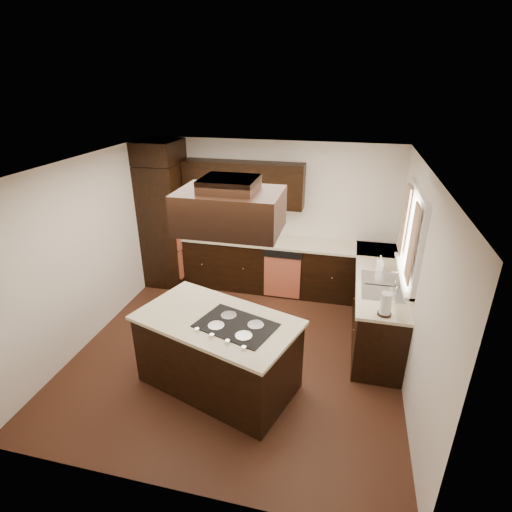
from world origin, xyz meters
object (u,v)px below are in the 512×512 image
object	(u,v)px
oven_column	(166,225)
spice_rack	(226,228)
range_hood	(230,211)
island	(218,353)

from	to	relation	value
oven_column	spice_rack	size ratio (longest dim) A/B	5.67
oven_column	range_hood	xyz separation A→B (m)	(1.88, -2.25, 1.10)
island	spice_rack	size ratio (longest dim) A/B	4.69
island	spice_rack	xyz separation A→B (m)	(-0.65, 2.48, 0.64)
island	range_hood	bearing A→B (deg)	59.60
oven_column	island	xyz separation A→B (m)	(1.72, -2.39, -0.62)
oven_column	island	distance (m)	3.01
spice_rack	island	bearing A→B (deg)	-66.51
oven_column	island	size ratio (longest dim) A/B	1.21
oven_column	spice_rack	xyz separation A→B (m)	(1.07, 0.09, 0.02)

